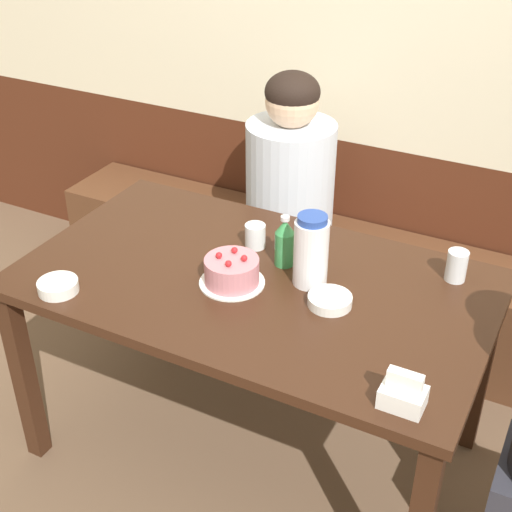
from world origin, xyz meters
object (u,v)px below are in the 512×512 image
napkin_holder (403,394)px  bowl_soup_white (330,300)px  water_pitcher (311,251)px  soju_bottle (285,242)px  bench_seat (341,283)px  birthday_cake (232,272)px  bowl_rice_small (58,286)px  glass_water_tall (255,236)px  person_teal_shirt (289,216)px  glass_tumbler_short (457,266)px

napkin_holder → bowl_soup_white: size_ratio=0.83×
water_pitcher → bowl_soup_white: water_pitcher is taller
soju_bottle → water_pitcher: bearing=-27.4°
bench_seat → soju_bottle: bearing=-86.2°
soju_bottle → bowl_soup_white: size_ratio=1.32×
bench_seat → birthday_cake: size_ratio=13.22×
water_pitcher → bowl_rice_small: bearing=-148.9°
water_pitcher → glass_water_tall: 0.29m
bowl_rice_small → person_teal_shirt: bearing=73.7°
water_pitcher → glass_water_tall: (-0.25, 0.12, -0.07)m
water_pitcher → soju_bottle: bearing=152.6°
bench_seat → water_pitcher: size_ratio=11.57×
birthday_cake → glass_tumbler_short: 0.70m
bench_seat → glass_water_tall: size_ratio=32.92×
water_pitcher → glass_water_tall: size_ratio=2.84×
birthday_cake → water_pitcher: water_pitcher is taller
birthday_cake → glass_tumbler_short: bearing=29.3°
bowl_rice_small → person_teal_shirt: size_ratio=0.10×
glass_tumbler_short → napkin_holder: bearing=-87.7°
water_pitcher → napkin_holder: bearing=-43.2°
glass_water_tall → person_teal_shirt: (-0.11, 0.51, -0.20)m
bowl_soup_white → person_teal_shirt: (-0.46, 0.71, -0.17)m
bowl_rice_small → birthday_cake: bearing=32.2°
water_pitcher → person_teal_shirt: bearing=119.9°
napkin_holder → glass_tumbler_short: bearing=92.3°
bowl_rice_small → glass_tumbler_short: size_ratio=1.23×
birthday_cake → glass_water_tall: 0.23m
bench_seat → birthday_cake: bearing=-93.1°
napkin_holder → bowl_soup_white: (-0.32, 0.31, -0.02)m
soju_bottle → napkin_holder: bearing=-40.3°
napkin_holder → person_teal_shirt: size_ratio=0.09×
soju_bottle → glass_tumbler_short: 0.54m
bench_seat → glass_water_tall: 0.86m
birthday_cake → bowl_soup_white: size_ratio=1.55×
napkin_holder → glass_water_tall: 0.85m
napkin_holder → soju_bottle: bearing=139.7°
glass_water_tall → water_pitcher: bearing=-24.6°
soju_bottle → bowl_soup_white: soju_bottle is taller
bowl_soup_white → glass_water_tall: size_ratio=1.61×
bench_seat → bowl_soup_white: bearing=-72.7°
bench_seat → glass_tumbler_short: 0.96m
person_teal_shirt → bowl_soup_white: bearing=33.1°
soju_bottle → person_teal_shirt: 0.66m
bench_seat → birthday_cake: birthday_cake is taller
glass_tumbler_short → person_teal_shirt: size_ratio=0.09×
birthday_cake → soju_bottle: bearing=61.7°
birthday_cake → glass_water_tall: birthday_cake is taller
bowl_rice_small → person_teal_shirt: person_teal_shirt is taller
bench_seat → person_teal_shirt: 0.43m
soju_bottle → bowl_rice_small: size_ratio=1.42×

